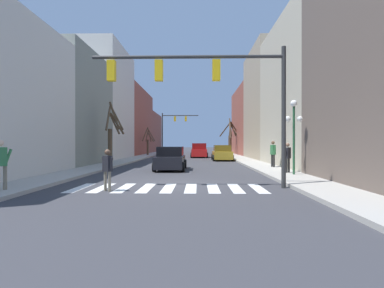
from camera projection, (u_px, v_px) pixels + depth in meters
The scene contains 20 objects.
ground_plane at pixel (171, 185), 13.05m from camera, with size 240.00×240.00×0.00m, color #38383D.
sidewalk_left at pixel (35, 183), 13.16m from camera, with size 2.16×90.00×0.15m.
sidewalk_right at pixel (309, 183), 12.93m from camera, with size 2.16×90.00×0.15m.
building_row_left at pixel (108, 119), 37.22m from camera, with size 6.00×60.55×12.45m.
building_row_right at pixel (288, 106), 29.39m from camera, with size 6.00×45.32×12.19m.
crosswalk_stripes at pixel (169, 188), 12.07m from camera, with size 7.65×2.60×0.01m.
traffic_signal_near at pixel (209, 82), 12.12m from camera, with size 7.86×0.28×5.72m.
traffic_signal_far at pixel (172, 125), 48.94m from camera, with size 6.01×0.28×6.75m.
street_lamp_right_corner at pixel (294, 121), 15.96m from camera, with size 0.95×0.36×3.97m.
car_parked_right_near at pixel (222, 153), 31.54m from camera, with size 2.11×4.64×1.61m.
car_parked_right_far at pixel (199, 151), 38.01m from camera, with size 2.16×4.18×1.80m.
car_driving_toward_lane at pixel (171, 159), 20.28m from camera, with size 2.05×4.32×1.58m.
pedestrian_crossing_street at pixel (273, 152), 20.95m from camera, with size 0.32×0.79×1.82m.
pedestrian_waiting_at_curb at pixel (107, 166), 11.25m from camera, with size 0.59×0.49×1.59m.
pedestrian_on_right_sidewalk at pixel (288, 155), 16.95m from camera, with size 0.56×0.59×1.69m.
pedestrian_near_right_corner at pixel (0, 160), 10.61m from camera, with size 0.63×0.59×1.79m.
street_tree_left_far at pixel (232, 137), 45.55m from camera, with size 1.72×1.93×5.02m.
street_tree_left_near at pixel (229, 139), 45.21m from camera, with size 1.72×3.46×5.45m.
street_tree_right_far at pixel (112, 134), 23.65m from camera, with size 1.33×2.75×4.96m.
street_tree_left_mid at pixel (148, 142), 42.89m from camera, with size 1.78×1.97×4.00m.
Camera 1 is at (1.19, -13.02, 1.81)m, focal length 28.00 mm.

